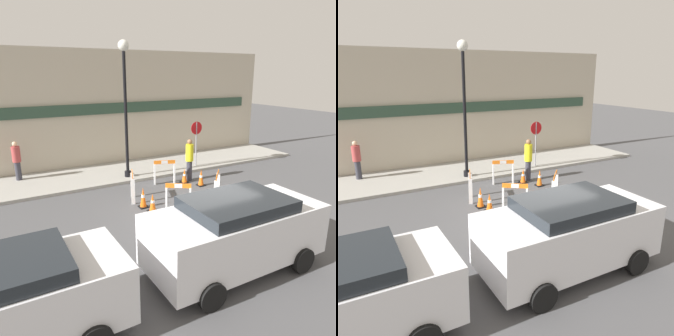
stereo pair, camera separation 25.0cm
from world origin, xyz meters
TOP-DOWN VIEW (x-y plane):
  - ground_plane at (0.00, 0.00)m, footprint 60.00×60.00m
  - sidewalk_slab at (0.00, 6.08)m, footprint 18.00×3.16m
  - storefront_facade at (0.00, 7.73)m, footprint 18.00×0.22m
  - streetlamp_post at (-0.37, 5.08)m, footprint 0.44×0.44m
  - stop_sign at (3.15, 5.05)m, footprint 0.60×0.06m
  - barricade_0 at (-1.18, 2.68)m, footprint 0.39×0.74m
  - barricade_1 at (-0.39, 0.85)m, footprint 0.76×0.57m
  - barricade_2 at (1.61, 1.41)m, footprint 0.76×0.80m
  - barricade_3 at (0.70, 3.73)m, footprint 0.87×0.43m
  - traffic_cone_0 at (-1.12, 1.94)m, footprint 0.30×0.30m
  - traffic_cone_1 at (1.50, 3.46)m, footprint 0.30×0.30m
  - traffic_cone_2 at (-1.01, 1.45)m, footprint 0.30×0.30m
  - traffic_cone_3 at (1.90, 2.82)m, footprint 0.30×0.30m
  - person_worker at (1.86, 3.66)m, footprint 0.46×0.46m
  - person_pedestrian at (-4.53, 6.89)m, footprint 0.39×0.39m
  - parked_car_1 at (-0.83, -2.40)m, footprint 4.17×1.96m

SIDE VIEW (x-z plane):
  - ground_plane at x=0.00m, z-range 0.00..0.00m
  - sidewalk_slab at x=0.00m, z-range 0.00..0.12m
  - traffic_cone_1 at x=1.50m, z-range -0.01..0.60m
  - traffic_cone_2 at x=-1.01m, z-range -0.01..0.62m
  - traffic_cone_3 at x=1.90m, z-range -0.01..0.68m
  - traffic_cone_0 at x=-1.12m, z-range -0.01..0.71m
  - barricade_2 at x=1.61m, z-range 0.05..1.02m
  - barricade_3 at x=0.70m, z-range 0.04..1.06m
  - barricade_1 at x=-0.39m, z-range 0.04..1.11m
  - barricade_0 at x=-1.18m, z-range 0.03..1.11m
  - person_worker at x=1.86m, z-range 0.08..1.87m
  - parked_car_1 at x=-0.83m, z-range 0.11..1.88m
  - person_pedestrian at x=-4.53m, z-range 0.19..1.82m
  - stop_sign at x=3.15m, z-range 0.49..2.62m
  - storefront_facade at x=0.00m, z-range 0.00..5.50m
  - streetlamp_post at x=-0.37m, z-range 0.90..6.46m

